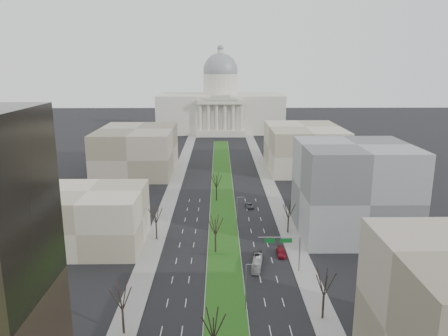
{
  "coord_description": "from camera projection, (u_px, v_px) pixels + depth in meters",
  "views": [
    {
      "loc": [
        -1.13,
        -16.82,
        44.39
      ],
      "look_at": [
        0.35,
        108.58,
        13.87
      ],
      "focal_mm": 35.0,
      "sensor_mm": 36.0,
      "label": 1
    }
  ],
  "objects": [
    {
      "name": "ground",
      "position": [
        223.0,
        201.0,
        143.44
      ],
      "size": [
        600.0,
        600.0,
        0.0
      ],
      "primitive_type": "plane",
      "color": "black",
      "rests_on": "ground"
    },
    {
      "name": "median",
      "position": [
        223.0,
        201.0,
        142.43
      ],
      "size": [
        8.0,
        222.03,
        0.2
      ],
      "color": "#999993",
      "rests_on": "ground"
    },
    {
      "name": "sidewalk_left",
      "position": [
        159.0,
        229.0,
        118.93
      ],
      "size": [
        5.0,
        330.0,
        0.15
      ],
      "primitive_type": "cube",
      "color": "gray",
      "rests_on": "ground"
    },
    {
      "name": "sidewalk_right",
      "position": [
        287.0,
        228.0,
        119.33
      ],
      "size": [
        5.0,
        330.0,
        0.15
      ],
      "primitive_type": "cube",
      "color": "gray",
      "rests_on": "ground"
    },
    {
      "name": "capitol",
      "position": [
        221.0,
        106.0,
        284.91
      ],
      "size": [
        80.0,
        46.0,
        55.0
      ],
      "color": "beige",
      "rests_on": "ground"
    },
    {
      "name": "building_beige_left",
      "position": [
        90.0,
        218.0,
        107.4
      ],
      "size": [
        26.0,
        22.0,
        14.0
      ],
      "primitive_type": "cube",
      "color": "tan",
      "rests_on": "ground"
    },
    {
      "name": "building_grey_right",
      "position": [
        354.0,
        190.0,
        113.78
      ],
      "size": [
        28.0,
        26.0,
        24.0
      ],
      "primitive_type": "cube",
      "color": "slate",
      "rests_on": "ground"
    },
    {
      "name": "building_far_left",
      "position": [
        137.0,
        150.0,
        179.77
      ],
      "size": [
        30.0,
        40.0,
        18.0
      ],
      "primitive_type": "cube",
      "color": "gray",
      "rests_on": "ground"
    },
    {
      "name": "building_far_right",
      "position": [
        304.0,
        148.0,
        185.43
      ],
      "size": [
        30.0,
        40.0,
        18.0
      ],
      "primitive_type": "cube",
      "color": "tan",
      "rests_on": "ground"
    },
    {
      "name": "tree_left_mid",
      "position": [
        122.0,
        296.0,
        71.63
      ],
      "size": [
        5.4,
        5.4,
        9.72
      ],
      "color": "black",
      "rests_on": "ground"
    },
    {
      "name": "tree_left_far",
      "position": [
        156.0,
        214.0,
        110.53
      ],
      "size": [
        5.28,
        5.28,
        9.5
      ],
      "color": "black",
      "rests_on": "ground"
    },
    {
      "name": "tree_right_mid",
      "position": [
        325.0,
        282.0,
        75.87
      ],
      "size": [
        5.52,
        5.52,
        9.94
      ],
      "color": "black",
      "rests_on": "ground"
    },
    {
      "name": "tree_right_far",
      "position": [
        289.0,
        210.0,
        114.89
      ],
      "size": [
        5.04,
        5.04,
        9.07
      ],
      "color": "black",
      "rests_on": "ground"
    },
    {
      "name": "tree_median_a",
      "position": [
        214.0,
        324.0,
        64.03
      ],
      "size": [
        5.4,
        5.4,
        9.72
      ],
      "color": "black",
      "rests_on": "ground"
    },
    {
      "name": "tree_median_b",
      "position": [
        215.0,
        225.0,
        102.9
      ],
      "size": [
        5.4,
        5.4,
        9.72
      ],
      "color": "black",
      "rests_on": "ground"
    },
    {
      "name": "tree_median_c",
      "position": [
        216.0,
        180.0,
        141.76
      ],
      "size": [
        5.4,
        5.4,
        9.72
      ],
      "color": "black",
      "rests_on": "ground"
    },
    {
      "name": "streetlamp_median_b",
      "position": [
        246.0,
        286.0,
        79.19
      ],
      "size": [
        1.9,
        0.2,
        9.16
      ],
      "color": "gray",
      "rests_on": "ground"
    },
    {
      "name": "streetlamp_median_c",
      "position": [
        237.0,
        212.0,
        118.05
      ],
      "size": [
        1.9,
        0.2,
        9.16
      ],
      "color": "gray",
      "rests_on": "ground"
    },
    {
      "name": "mast_arm_signs",
      "position": [
        287.0,
        245.0,
        93.59
      ],
      "size": [
        9.12,
        0.24,
        8.09
      ],
      "color": "gray",
      "rests_on": "ground"
    },
    {
      "name": "car_black",
      "position": [
        258.0,
        255.0,
        101.18
      ],
      "size": [
        2.59,
        5.29,
        1.67
      ],
      "primitive_type": "imported",
      "rotation": [
        0.0,
        0.0,
        -0.17
      ],
      "color": "black",
      "rests_on": "ground"
    },
    {
      "name": "car_red",
      "position": [
        281.0,
        253.0,
        102.69
      ],
      "size": [
        2.16,
        5.13,
        1.48
      ],
      "primitive_type": "imported",
      "rotation": [
        0.0,
        0.0,
        -0.02
      ],
      "color": "maroon",
      "rests_on": "ground"
    },
    {
      "name": "car_grey_far",
      "position": [
        250.0,
        206.0,
        136.62
      ],
      "size": [
        2.66,
        4.92,
        1.31
      ],
      "primitive_type": "imported",
      "rotation": [
        0.0,
        0.0,
        0.1
      ],
      "color": "#4C4D53",
      "rests_on": "ground"
    },
    {
      "name": "box_van",
      "position": [
        257.0,
        263.0,
        96.35
      ],
      "size": [
        3.14,
        8.12,
        2.21
      ],
      "primitive_type": "imported",
      "rotation": [
        0.0,
        0.0,
        -0.17
      ],
      "color": "#BCBCBC",
      "rests_on": "ground"
    }
  ]
}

